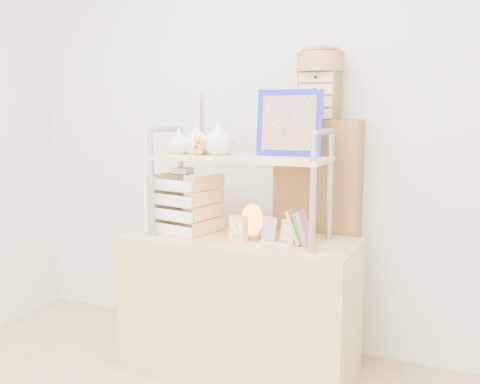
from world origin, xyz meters
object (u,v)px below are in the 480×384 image
(desk, at_px, (239,307))
(cabinet, at_px, (317,241))
(letter_tray, at_px, (184,206))
(salt_lamp, at_px, (252,221))

(desk, xyz_separation_m, cabinet, (0.31, 0.37, 0.30))
(letter_tray, bearing_deg, desk, 0.53)
(desk, height_order, cabinet, cabinet)
(salt_lamp, bearing_deg, letter_tray, -179.44)
(desk, relative_size, letter_tray, 3.45)
(desk, bearing_deg, cabinet, 49.98)
(cabinet, height_order, letter_tray, cabinet)
(cabinet, xyz_separation_m, salt_lamp, (-0.24, -0.37, 0.17))
(letter_tray, distance_m, salt_lamp, 0.40)
(desk, height_order, letter_tray, letter_tray)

